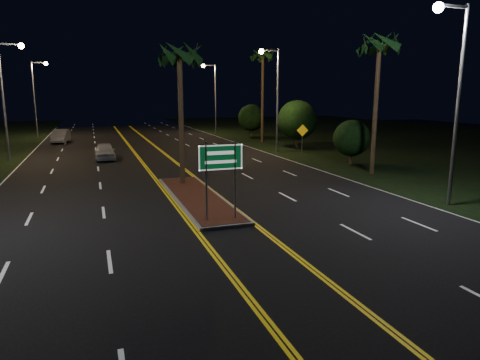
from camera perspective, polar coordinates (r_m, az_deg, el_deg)
name	(u,v)px	position (r m, az deg, el deg)	size (l,w,h in m)	color
ground	(244,245)	(15.04, 0.57, -8.67)	(120.00, 120.00, 0.00)	black
grass_right	(422,141)	(51.99, 23.06, 4.77)	(40.00, 110.00, 0.01)	black
median_island	(197,198)	(21.46, -5.75, -2.36)	(2.25, 10.25, 0.17)	gray
highway_sign	(221,165)	(17.01, -2.59, 2.05)	(1.80, 0.08, 3.20)	gray
streetlight_left_mid	(8,88)	(37.76, -28.58, 10.77)	(1.91, 0.44, 9.00)	gray
streetlight_left_far	(37,90)	(57.60, -25.44, 10.78)	(1.91, 0.44, 9.00)	gray
streetlight_right_near	(454,83)	(21.71, 26.59, 11.52)	(1.91, 0.44, 9.00)	gray
streetlight_right_mid	(274,88)	(38.51, 4.51, 12.07)	(1.91, 0.44, 9.00)	gray
streetlight_right_far	(213,90)	(57.40, -3.67, 11.84)	(1.91, 0.44, 9.00)	gray
palm_median	(179,54)	(24.37, -8.09, 16.25)	(2.40, 2.40, 8.30)	#382819
palm_right_near	(380,44)	(29.17, 18.11, 16.85)	(2.40, 2.40, 9.30)	#382819
palm_right_far	(263,56)	(46.90, 3.06, 16.22)	(2.40, 2.40, 10.30)	#382819
shrub_near	(352,138)	(33.01, 14.65, 5.42)	(2.70, 2.70, 3.30)	#382819
shrub_mid	(297,120)	(41.83, 7.64, 7.93)	(3.78, 3.78, 4.62)	#382819
shrub_far	(251,118)	(52.76, 1.52, 8.29)	(3.24, 3.24, 3.96)	#382819
car_near	(105,150)	(36.08, -17.59, 3.85)	(1.98, 4.63, 1.54)	#BBBCC2
car_far	(60,135)	(50.45, -22.82, 5.54)	(2.10, 4.91, 1.64)	#9B9DA4
warning_sign	(302,134)	(38.69, 8.31, 6.05)	(1.06, 0.14, 2.54)	gray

